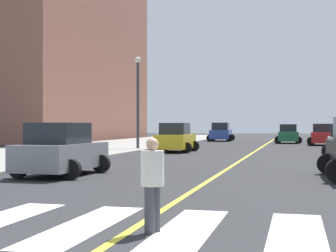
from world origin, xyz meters
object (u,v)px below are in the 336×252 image
object	(u,v)px
car_green_nearest	(288,134)
car_red_sixth	(322,135)
car_yellow_third	(176,138)
car_blue_seventh	(221,132)
car_gray_second	(61,151)
pedestrian_crossing	(152,181)
street_lamp	(138,93)

from	to	relation	value
car_green_nearest	car_red_sixth	distance (m)	5.38
car_yellow_third	car_blue_seventh	bearing A→B (deg)	90.50
car_green_nearest	car_yellow_third	size ratio (longest dim) A/B	0.99
car_blue_seventh	car_red_sixth	bearing A→B (deg)	-44.03
car_green_nearest	car_red_sixth	xyz separation A→B (m)	(3.04, -4.44, 0.02)
car_gray_second	car_yellow_third	distance (m)	16.34
car_gray_second	car_blue_seventh	bearing A→B (deg)	90.80
car_blue_seventh	pedestrian_crossing	size ratio (longest dim) A/B	3.01
car_green_nearest	car_gray_second	distance (m)	35.97
car_red_sixth	car_gray_second	bearing A→B (deg)	72.45
car_yellow_third	pedestrian_crossing	xyz separation A→B (m)	(5.45, -24.77, -0.04)
car_green_nearest	car_gray_second	bearing A→B (deg)	76.60
pedestrian_crossing	street_lamp	bearing A→B (deg)	-145.81
pedestrian_crossing	car_yellow_third	bearing A→B (deg)	-151.41
car_yellow_third	street_lamp	distance (m)	4.64
car_blue_seventh	car_gray_second	bearing A→B (deg)	-91.86
car_gray_second	car_red_sixth	bearing A→B (deg)	72.14
car_yellow_third	street_lamp	bearing A→B (deg)	153.46
street_lamp	pedestrian_crossing	bearing A→B (deg)	-72.00
car_green_nearest	pedestrian_crossing	distance (m)	43.70
car_yellow_third	pedestrian_crossing	size ratio (longest dim) A/B	2.77
car_blue_seventh	pedestrian_crossing	world-z (taller)	car_blue_seventh
car_gray_second	pedestrian_crossing	bearing A→B (deg)	-55.18
car_yellow_third	street_lamp	world-z (taller)	street_lamp
car_red_sixth	street_lamp	world-z (taller)	street_lamp
car_blue_seventh	car_green_nearest	bearing A→B (deg)	-35.82
car_yellow_third	car_blue_seventh	xyz separation A→B (m)	(-0.41, 23.83, 0.07)
car_yellow_third	car_blue_seventh	distance (m)	23.83
car_gray_second	car_blue_seventh	world-z (taller)	car_blue_seventh
car_gray_second	street_lamp	bearing A→B (deg)	99.54
pedestrian_crossing	street_lamp	distance (m)	27.81
pedestrian_crossing	car_red_sixth	bearing A→B (deg)	-170.44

